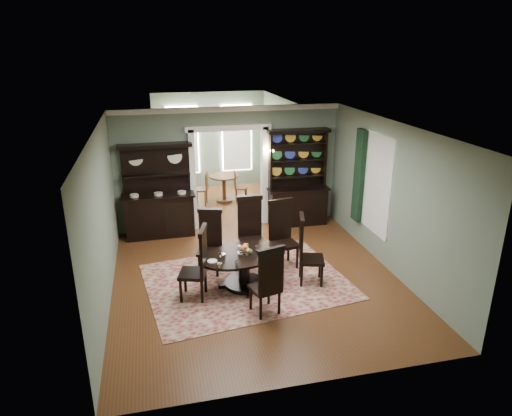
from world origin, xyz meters
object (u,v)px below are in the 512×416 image
Objects in this scene: dining_table at (244,264)px; welsh_dresser at (297,190)px; parlor_table at (224,185)px; sideboard at (159,204)px.

welsh_dresser is (1.98, 2.91, 0.41)m from dining_table.
sideboard is at bearing -132.23° from parlor_table.
welsh_dresser is 2.63m from parlor_table.
welsh_dresser is 2.82× the size of parlor_table.
welsh_dresser reaches higher than sideboard.
dining_table is at bearing -123.44° from welsh_dresser.
dining_table is 2.29× the size of parlor_table.
parlor_table is (0.44, 5.01, 0.05)m from dining_table.
welsh_dresser is at bearing -1.24° from sideboard.
sideboard is 0.92× the size of welsh_dresser.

